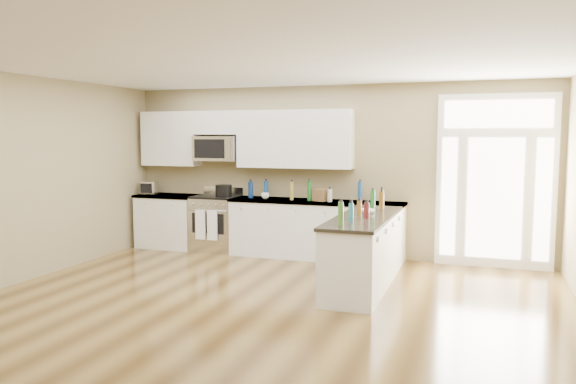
{
  "coord_description": "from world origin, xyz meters",
  "views": [
    {
      "loc": [
        2.36,
        -4.93,
        1.99
      ],
      "look_at": [
        -0.05,
        2.0,
        1.24
      ],
      "focal_mm": 35.0,
      "sensor_mm": 36.0,
      "label": 1
    }
  ],
  "objects_px": {
    "toaster_oven": "(150,188)",
    "peninsula_cabinet": "(364,254)",
    "kitchen_range": "(216,223)",
    "stockpot": "(224,190)"
  },
  "relations": [
    {
      "from": "peninsula_cabinet",
      "to": "kitchen_range",
      "type": "xyz_separation_m",
      "value": [
        -2.87,
        1.45,
        0.05
      ]
    },
    {
      "from": "kitchen_range",
      "to": "stockpot",
      "type": "distance_m",
      "value": 0.61
    },
    {
      "from": "stockpot",
      "to": "peninsula_cabinet",
      "type": "bearing_deg",
      "value": -27.2
    },
    {
      "from": "toaster_oven",
      "to": "kitchen_range",
      "type": "bearing_deg",
      "value": -9.0
    },
    {
      "from": "stockpot",
      "to": "toaster_oven",
      "type": "distance_m",
      "value": 1.49
    },
    {
      "from": "stockpot",
      "to": "toaster_oven",
      "type": "bearing_deg",
      "value": 177.64
    },
    {
      "from": "kitchen_range",
      "to": "toaster_oven",
      "type": "height_order",
      "value": "toaster_oven"
    },
    {
      "from": "toaster_oven",
      "to": "peninsula_cabinet",
      "type": "bearing_deg",
      "value": -28.37
    },
    {
      "from": "kitchen_range",
      "to": "stockpot",
      "type": "height_order",
      "value": "stockpot"
    },
    {
      "from": "peninsula_cabinet",
      "to": "toaster_oven",
      "type": "height_order",
      "value": "toaster_oven"
    }
  ]
}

